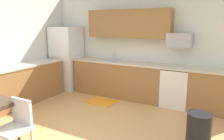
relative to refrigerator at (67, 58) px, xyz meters
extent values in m
plane|color=tan|center=(2.18, -2.22, -0.91)|extent=(12.00, 12.00, 0.00)
cube|color=silver|center=(2.18, 0.43, 0.44)|extent=(5.80, 0.10, 2.70)
cube|color=olive|center=(1.65, 0.08, -0.46)|extent=(2.44, 0.60, 0.90)
cube|color=olive|center=(4.03, 0.08, -0.46)|extent=(1.11, 0.60, 0.90)
cube|color=olive|center=(-0.12, -1.42, -0.46)|extent=(0.60, 2.00, 0.90)
cube|color=beige|center=(2.18, 0.08, 0.01)|extent=(4.80, 0.64, 0.04)
cube|color=beige|center=(-0.12, -1.42, 0.01)|extent=(0.64, 2.00, 0.04)
cube|color=olive|center=(1.88, 0.21, 0.99)|extent=(2.20, 0.34, 0.70)
cube|color=white|center=(0.00, 0.00, 0.00)|extent=(0.76, 0.70, 1.82)
cube|color=white|center=(3.17, 0.08, -0.47)|extent=(0.60, 0.60, 0.88)
cube|color=black|center=(3.17, 0.08, -0.01)|extent=(0.60, 0.60, 0.03)
cube|color=#9EA0A5|center=(3.17, 0.18, 0.63)|extent=(0.54, 0.36, 0.32)
cube|color=#A5A8AD|center=(1.43, 0.08, -0.03)|extent=(0.48, 0.40, 0.14)
cylinder|color=#B2B5BA|center=(1.43, 0.26, 0.13)|extent=(0.02, 0.02, 0.24)
cylinder|color=#422D1E|center=(1.45, -2.90, -0.55)|extent=(0.05, 0.05, 0.72)
cube|color=white|center=(1.63, -3.12, -0.46)|extent=(0.40, 0.40, 0.05)
cube|color=white|center=(1.63, -2.94, -0.26)|extent=(0.38, 0.04, 0.40)
cylinder|color=#B2B2B7|center=(1.46, -2.95, -0.70)|extent=(0.03, 0.03, 0.42)
cylinder|color=black|center=(3.90, -1.66, -0.61)|extent=(0.36, 0.36, 0.60)
cube|color=orange|center=(1.52, -0.57, -0.90)|extent=(0.70, 0.50, 0.01)
camera|label=1|loc=(4.16, -4.87, 0.98)|focal=34.36mm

